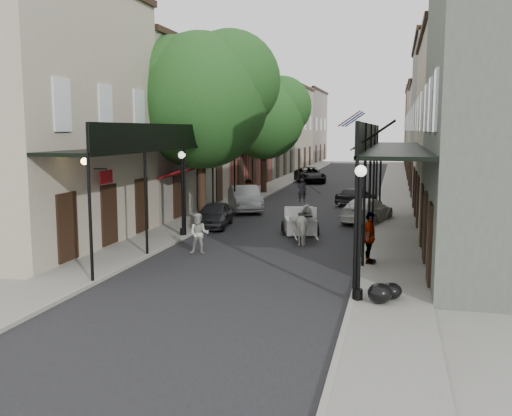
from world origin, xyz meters
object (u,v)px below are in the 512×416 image
Objects in this scene: tree_far at (269,115)px; carriage at (300,211)px; car_left_near at (215,215)px; car_left_far at (310,175)px; horse at (305,225)px; tree_near at (209,95)px; lamppost_right_near at (359,231)px; car_right_near at (367,210)px; pedestrian_walking at (199,234)px; car_right_far at (356,196)px; lamppost_left at (182,192)px; car_left_mid at (245,198)px; lamppost_right_far at (380,175)px; pedestrian_sidewalk_right at (370,238)px; pedestrian_sidewalk_left at (248,191)px.

tree_far is 17.24m from carriage.
car_left_far is at bearing 80.67° from car_left_near.
tree_far is 19.69m from horse.
tree_near is at bearing 109.86° from car_left_near.
tree_far is 2.32× the size of lamppost_right_near.
carriage is (-0.64, 2.39, 0.24)m from horse.
horse is 2.48m from carriage.
car_left_far reaches higher than car_right_near.
horse reaches higher than car_right_near.
tree_near is 14.02m from tree_far.
pedestrian_walking is (-6.38, 5.00, -1.26)m from lamppost_right_near.
tree_near is at bearing 76.69° from car_right_far.
lamppost_left is 0.82× the size of car_left_mid.
car_left_mid is at bearing -86.06° from tree_far.
pedestrian_walking is at bearing -113.05° from lamppost_right_far.
lamppost_left is 14.53m from lamppost_right_far.
lamppost_right_far reaches higher than car_left_near.
lamppost_right_far reaches higher than horse.
car_right_near is (-0.50, 14.34, -1.42)m from lamppost_right_near.
lamppost_right_near is (8.30, -12.18, -4.44)m from tree_near.
pedestrian_sidewalk_right reaches higher than car_left_far.
car_right_far is at bearing 52.39° from tree_near.
lamppost_right_far is at bearing -78.75° from car_right_near.
car_left_mid is 7.49m from car_right_far.
car_left_far is (1.50, 27.97, -1.35)m from lamppost_left.
lamppost_left is 2.35× the size of pedestrian_walking.
lamppost_right_near is at bearing 118.39° from car_right_far.
car_left_mid is (-7.70, 16.81, -1.31)m from lamppost_right_near.
car_left_far is 15.85m from car_right_far.
horse is at bearing -36.83° from tree_near.
carriage is at bearing -15.07° from car_left_near.
car_left_far reaches higher than car_right_far.
pedestrian_walking is 11.04m from car_right_near.
pedestrian_walking is 0.36× the size of car_right_near.
horse is 28.25m from car_left_far.
lamppost_right_far is 11.93m from car_left_near.
tree_near is 7.40m from car_left_mid.
car_left_near is at bearing -130.55° from lamppost_right_far.
car_left_near is at bearing 91.28° from pedestrian_walking.
pedestrian_sidewalk_right is at bearing 119.83° from car_right_far.
tree_far is 21.86m from pedestrian_walking.
pedestrian_sidewalk_left is 0.43× the size of car_right_far.
car_right_near is (7.20, 3.34, 0.01)m from car_left_near.
horse is at bearing 28.21° from pedestrian_walking.
pedestrian_sidewalk_right is at bearing 88.72° from lamppost_right_near.
lamppost_left is at bearing -168.76° from carriage.
car_right_far is (6.70, 13.00, -1.45)m from lamppost_left.
lamppost_right_near is 2.35× the size of pedestrian_walking.
carriage reaches higher than car_left_near.
lamppost_right_far is at bearing -85.64° from car_left_far.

